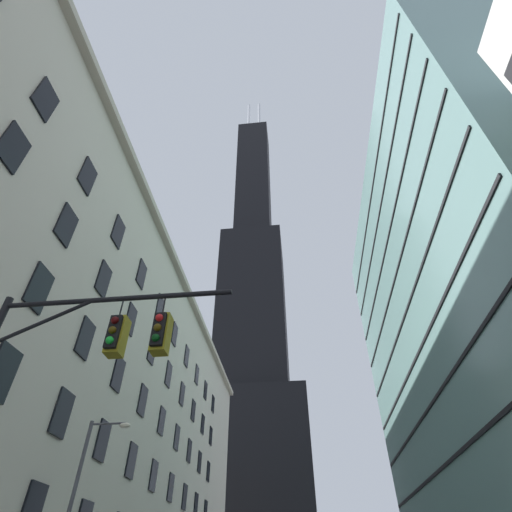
{
  "coord_description": "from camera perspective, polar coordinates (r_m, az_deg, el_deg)",
  "views": [
    {
      "loc": [
        1.03,
        -6.14,
        1.54
      ],
      "look_at": [
        -2.25,
        23.74,
        26.68
      ],
      "focal_mm": 27.6,
      "sensor_mm": 36.0,
      "label": 1
    }
  ],
  "objects": [
    {
      "name": "station_building",
      "position": [
        41.45,
        -25.15,
        -19.01
      ],
      "size": [
        17.54,
        67.4,
        27.92
      ],
      "color": "beige",
      "rests_on": "ground"
    },
    {
      "name": "dark_skyscraper",
      "position": [
        119.4,
        -0.48,
        -13.06
      ],
      "size": [
        29.0,
        29.0,
        193.41
      ],
      "color": "black",
      "rests_on": "ground"
    },
    {
      "name": "glass_office_midrise",
      "position": [
        41.08,
        31.12,
        -6.74
      ],
      "size": [
        15.56,
        39.8,
        40.5
      ],
      "color": "gray",
      "rests_on": "ground"
    },
    {
      "name": "traffic_signal_mast",
      "position": [
        10.83,
        -25.51,
        -14.82
      ],
      "size": [
        6.5,
        0.63,
        7.56
      ],
      "color": "black",
      "rests_on": "sidewalk_left"
    },
    {
      "name": "street_lamppost",
      "position": [
        21.56,
        -24.15,
        -28.87
      ],
      "size": [
        2.09,
        0.32,
        7.52
      ],
      "color": "#47474C",
      "rests_on": "sidewalk_left"
    }
  ]
}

